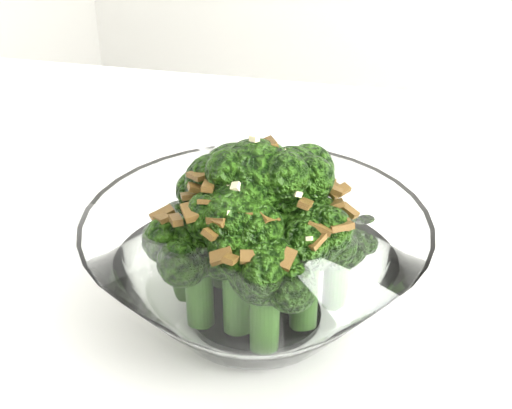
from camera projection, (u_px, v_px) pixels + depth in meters
The scene contains 2 objects.
table at pixel (214, 341), 0.56m from camera, with size 1.37×1.09×0.75m.
broccoli_dish at pixel (256, 257), 0.45m from camera, with size 0.21×0.21×0.14m.
Camera 1 is at (0.17, -0.43, 1.06)m, focal length 50.00 mm.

